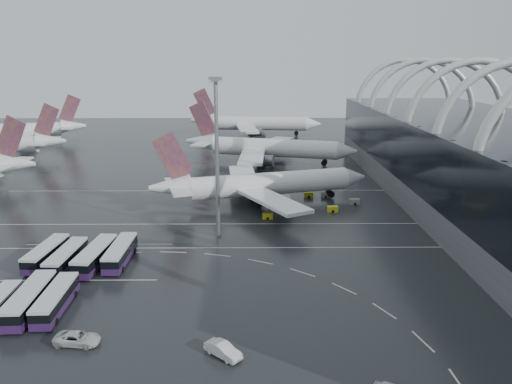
{
  "coord_description": "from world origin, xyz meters",
  "views": [
    {
      "loc": [
        5.28,
        -89.86,
        34.45
      ],
      "look_at": [
        6.17,
        12.42,
        7.0
      ],
      "focal_mm": 35.0,
      "sensor_mm": 36.0,
      "label": 1
    }
  ],
  "objects_px": {
    "airliner_gate_c": "(253,124)",
    "gse_cart_belly_d": "(355,202)",
    "floodlight_mast": "(217,139)",
    "gse_cart_belly_b": "(326,195)",
    "airliner_main": "(260,185)",
    "bus_row_near_c": "(95,256)",
    "jet_remote_far": "(32,130)",
    "bus_row_near_b": "(66,258)",
    "bus_row_near_d": "(120,253)",
    "van_curve_a": "(77,338)",
    "gse_cart_belly_e": "(309,195)",
    "bus_row_far_b": "(29,299)",
    "bus_row_far_c": "(56,299)",
    "gse_cart_belly_c": "(268,216)",
    "bus_row_near_a": "(46,253)",
    "gse_cart_belly_a": "(333,209)",
    "van_curve_c": "(223,350)",
    "airliner_gate_b": "(266,148)",
    "jet_remote_mid": "(5,144)"
  },
  "relations": [
    {
      "from": "airliner_main",
      "to": "bus_row_near_c",
      "type": "relative_size",
      "value": 3.9
    },
    {
      "from": "airliner_gate_b",
      "to": "van_curve_a",
      "type": "distance_m",
      "value": 114.61
    },
    {
      "from": "airliner_gate_c",
      "to": "gse_cart_belly_d",
      "type": "xyz_separation_m",
      "value": [
        24.55,
        -113.35,
        -4.68
      ]
    },
    {
      "from": "airliner_gate_c",
      "to": "van_curve_c",
      "type": "relative_size",
      "value": 11.97
    },
    {
      "from": "van_curve_c",
      "to": "gse_cart_belly_a",
      "type": "height_order",
      "value": "van_curve_c"
    },
    {
      "from": "bus_row_far_b",
      "to": "van_curve_a",
      "type": "height_order",
      "value": "bus_row_far_b"
    },
    {
      "from": "bus_row_far_c",
      "to": "van_curve_c",
      "type": "xyz_separation_m",
      "value": [
        24.15,
        -11.37,
        -0.87
      ]
    },
    {
      "from": "bus_row_near_a",
      "to": "bus_row_near_d",
      "type": "relative_size",
      "value": 0.98
    },
    {
      "from": "jet_remote_mid",
      "to": "van_curve_c",
      "type": "distance_m",
      "value": 149.46
    },
    {
      "from": "bus_row_far_b",
      "to": "bus_row_far_c",
      "type": "xyz_separation_m",
      "value": [
        3.58,
        0.16,
        -0.13
      ]
    },
    {
      "from": "bus_row_far_b",
      "to": "gse_cart_belly_e",
      "type": "relative_size",
      "value": 5.84
    },
    {
      "from": "jet_remote_mid",
      "to": "bus_row_near_a",
      "type": "distance_m",
      "value": 108.28
    },
    {
      "from": "bus_row_near_c",
      "to": "floodlight_mast",
      "type": "distance_m",
      "value": 30.45
    },
    {
      "from": "floodlight_mast",
      "to": "gse_cart_belly_b",
      "type": "relative_size",
      "value": 14.58
    },
    {
      "from": "airliner_gate_c",
      "to": "gse_cart_belly_a",
      "type": "height_order",
      "value": "airliner_gate_c"
    },
    {
      "from": "gse_cart_belly_b",
      "to": "gse_cart_belly_d",
      "type": "height_order",
      "value": "gse_cart_belly_d"
    },
    {
      "from": "gse_cart_belly_d",
      "to": "gse_cart_belly_e",
      "type": "distance_m",
      "value": 12.45
    },
    {
      "from": "bus_row_near_c",
      "to": "bus_row_near_d",
      "type": "distance_m",
      "value": 4.16
    },
    {
      "from": "jet_remote_mid",
      "to": "gse_cart_belly_b",
      "type": "bearing_deg",
      "value": 151.92
    },
    {
      "from": "airliner_gate_b",
      "to": "gse_cart_belly_a",
      "type": "height_order",
      "value": "airliner_gate_b"
    },
    {
      "from": "bus_row_near_b",
      "to": "gse_cart_belly_c",
      "type": "distance_m",
      "value": 43.85
    },
    {
      "from": "jet_remote_far",
      "to": "bus_row_far_b",
      "type": "relative_size",
      "value": 3.34
    },
    {
      "from": "bus_row_near_b",
      "to": "bus_row_near_d",
      "type": "bearing_deg",
      "value": -73.93
    },
    {
      "from": "airliner_main",
      "to": "bus_row_far_c",
      "type": "relative_size",
      "value": 4.3
    },
    {
      "from": "floodlight_mast",
      "to": "gse_cart_belly_e",
      "type": "relative_size",
      "value": 13.37
    },
    {
      "from": "jet_remote_far",
      "to": "gse_cart_belly_d",
      "type": "bearing_deg",
      "value": 127.37
    },
    {
      "from": "jet_remote_far",
      "to": "floodlight_mast",
      "type": "bearing_deg",
      "value": 112.52
    },
    {
      "from": "airliner_gate_b",
      "to": "airliner_gate_c",
      "type": "distance_m",
      "value": 63.4
    },
    {
      "from": "jet_remote_far",
      "to": "gse_cart_belly_c",
      "type": "height_order",
      "value": "jet_remote_far"
    },
    {
      "from": "jet_remote_far",
      "to": "gse_cart_belly_d",
      "type": "relative_size",
      "value": 18.15
    },
    {
      "from": "airliner_gate_b",
      "to": "gse_cart_belly_d",
      "type": "relative_size",
      "value": 23.4
    },
    {
      "from": "van_curve_c",
      "to": "gse_cart_belly_e",
      "type": "height_order",
      "value": "van_curve_c"
    },
    {
      "from": "gse_cart_belly_d",
      "to": "jet_remote_mid",
      "type": "bearing_deg",
      "value": 152.25
    },
    {
      "from": "bus_row_far_c",
      "to": "gse_cart_belly_b",
      "type": "height_order",
      "value": "bus_row_far_c"
    },
    {
      "from": "jet_remote_far",
      "to": "gse_cart_belly_b",
      "type": "height_order",
      "value": "jet_remote_far"
    },
    {
      "from": "gse_cart_belly_e",
      "to": "jet_remote_far",
      "type": "bearing_deg",
      "value": 140.51
    },
    {
      "from": "bus_row_far_c",
      "to": "gse_cart_belly_c",
      "type": "distance_m",
      "value": 51.9
    },
    {
      "from": "floodlight_mast",
      "to": "airliner_gate_c",
      "type": "bearing_deg",
      "value": 86.96
    },
    {
      "from": "van_curve_a",
      "to": "gse_cart_belly_e",
      "type": "height_order",
      "value": "van_curve_a"
    },
    {
      "from": "airliner_main",
      "to": "bus_row_near_c",
      "type": "height_order",
      "value": "airliner_main"
    },
    {
      "from": "airliner_gate_b",
      "to": "jet_remote_far",
      "type": "bearing_deg",
      "value": 170.4
    },
    {
      "from": "airliner_main",
      "to": "van_curve_c",
      "type": "relative_size",
      "value": 10.78
    },
    {
      "from": "airliner_gate_b",
      "to": "bus_row_near_d",
      "type": "bearing_deg",
      "value": -92.58
    },
    {
      "from": "bus_row_near_a",
      "to": "van_curve_a",
      "type": "relative_size",
      "value": 2.27
    },
    {
      "from": "airliner_main",
      "to": "gse_cart_belly_b",
      "type": "xyz_separation_m",
      "value": [
        17.03,
        5.52,
        -4.09
      ]
    },
    {
      "from": "airliner_main",
      "to": "jet_remote_far",
      "type": "bearing_deg",
      "value": 118.94
    },
    {
      "from": "bus_row_near_a",
      "to": "gse_cart_belly_b",
      "type": "relative_size",
      "value": 6.06
    },
    {
      "from": "bus_row_near_d",
      "to": "van_curve_a",
      "type": "xyz_separation_m",
      "value": [
        1.18,
        -25.91,
        -0.99
      ]
    },
    {
      "from": "bus_row_near_b",
      "to": "bus_row_near_c",
      "type": "relative_size",
      "value": 0.93
    },
    {
      "from": "bus_row_near_d",
      "to": "van_curve_c",
      "type": "height_order",
      "value": "bus_row_near_d"
    }
  ]
}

